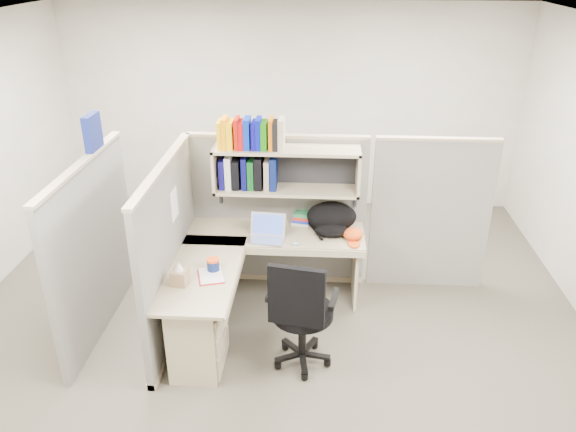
# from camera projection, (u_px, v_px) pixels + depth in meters

# --- Properties ---
(ground) EXTENTS (6.00, 6.00, 0.00)m
(ground) POSITION_uv_depth(u_px,v_px,m) (271.00, 328.00, 5.32)
(ground) COLOR #3C382E
(ground) RESTS_ON ground
(room_shell) EXTENTS (6.00, 6.00, 6.00)m
(room_shell) POSITION_uv_depth(u_px,v_px,m) (269.00, 168.00, 4.63)
(room_shell) COLOR #AAA499
(room_shell) RESTS_ON ground
(cubicle) EXTENTS (3.79, 1.84, 1.95)m
(cubicle) POSITION_uv_depth(u_px,v_px,m) (236.00, 220.00, 5.36)
(cubicle) COLOR slate
(cubicle) RESTS_ON ground
(desk) EXTENTS (1.74, 1.75, 0.73)m
(desk) POSITION_uv_depth(u_px,v_px,m) (221.00, 305.00, 4.90)
(desk) COLOR gray
(desk) RESTS_ON ground
(laptop) EXTENTS (0.37, 0.37, 0.24)m
(laptop) POSITION_uv_depth(u_px,v_px,m) (266.00, 229.00, 5.32)
(laptop) COLOR silver
(laptop) RESTS_ON desk
(backpack) EXTENTS (0.50, 0.40, 0.29)m
(backpack) POSITION_uv_depth(u_px,v_px,m) (332.00, 219.00, 5.47)
(backpack) COLOR black
(backpack) RESTS_ON desk
(orange_cap) EXTENTS (0.21, 0.23, 0.11)m
(orange_cap) POSITION_uv_depth(u_px,v_px,m) (353.00, 234.00, 5.38)
(orange_cap) COLOR #D14812
(orange_cap) RESTS_ON desk
(snack_canister) EXTENTS (0.11, 0.11, 0.11)m
(snack_canister) POSITION_uv_depth(u_px,v_px,m) (213.00, 264.00, 4.85)
(snack_canister) COLOR #0E1E54
(snack_canister) RESTS_ON desk
(tissue_box) EXTENTS (0.15, 0.15, 0.21)m
(tissue_box) POSITION_uv_depth(u_px,v_px,m) (180.00, 273.00, 4.63)
(tissue_box) COLOR #9F7E5A
(tissue_box) RESTS_ON desk
(mouse) EXTENTS (0.08, 0.06, 0.03)m
(mouse) POSITION_uv_depth(u_px,v_px,m) (295.00, 243.00, 5.28)
(mouse) COLOR #7E9BB2
(mouse) RESTS_ON desk
(paper_cup) EXTENTS (0.07, 0.07, 0.10)m
(paper_cup) POSITION_uv_depth(u_px,v_px,m) (269.00, 223.00, 5.59)
(paper_cup) COLOR silver
(paper_cup) RESTS_ON desk
(book_stack) EXTENTS (0.23, 0.28, 0.12)m
(book_stack) POSITION_uv_depth(u_px,v_px,m) (303.00, 216.00, 5.72)
(book_stack) COLOR gray
(book_stack) RESTS_ON desk
(loose_paper) EXTENTS (0.26, 0.31, 0.00)m
(loose_paper) POSITION_uv_depth(u_px,v_px,m) (211.00, 275.00, 4.79)
(loose_paper) COLOR white
(loose_paper) RESTS_ON desk
(task_chair) EXTENTS (0.60, 0.56, 1.09)m
(task_chair) POSITION_uv_depth(u_px,v_px,m) (301.00, 329.00, 4.68)
(task_chair) COLOR black
(task_chair) RESTS_ON ground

